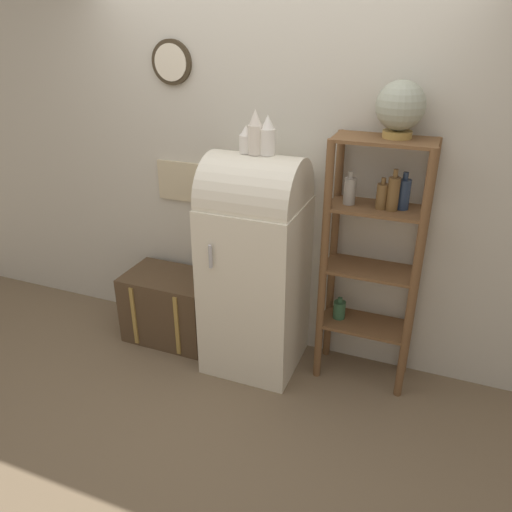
{
  "coord_description": "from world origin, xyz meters",
  "views": [
    {
      "loc": [
        1.11,
        -2.53,
        2.25
      ],
      "look_at": [
        0.0,
        0.25,
        0.83
      ],
      "focal_mm": 35.0,
      "sensor_mm": 36.0,
      "label": 1
    }
  ],
  "objects_px": {
    "suitcase_trunk": "(171,306)",
    "globe": "(400,107)",
    "refrigerator": "(255,261)",
    "vase_right": "(268,136)",
    "vase_left": "(246,140)",
    "vase_center": "(255,133)"
  },
  "relations": [
    {
      "from": "suitcase_trunk",
      "to": "vase_right",
      "type": "height_order",
      "value": "vase_right"
    },
    {
      "from": "globe",
      "to": "vase_left",
      "type": "height_order",
      "value": "globe"
    },
    {
      "from": "suitcase_trunk",
      "to": "vase_left",
      "type": "xyz_separation_m",
      "value": [
        0.65,
        -0.03,
        1.33
      ]
    },
    {
      "from": "suitcase_trunk",
      "to": "vase_right",
      "type": "relative_size",
      "value": 2.78
    },
    {
      "from": "vase_left",
      "to": "vase_center",
      "type": "relative_size",
      "value": 0.63
    },
    {
      "from": "vase_right",
      "to": "globe",
      "type": "bearing_deg",
      "value": 11.14
    },
    {
      "from": "globe",
      "to": "vase_left",
      "type": "xyz_separation_m",
      "value": [
        -0.87,
        -0.15,
        -0.22
      ]
    },
    {
      "from": "vase_left",
      "to": "vase_right",
      "type": "height_order",
      "value": "vase_right"
    },
    {
      "from": "suitcase_trunk",
      "to": "vase_center",
      "type": "height_order",
      "value": "vase_center"
    },
    {
      "from": "refrigerator",
      "to": "vase_center",
      "type": "relative_size",
      "value": 5.67
    },
    {
      "from": "vase_left",
      "to": "vase_right",
      "type": "bearing_deg",
      "value": 0.82
    },
    {
      "from": "suitcase_trunk",
      "to": "globe",
      "type": "relative_size",
      "value": 2.11
    },
    {
      "from": "suitcase_trunk",
      "to": "globe",
      "type": "bearing_deg",
      "value": 4.44
    },
    {
      "from": "refrigerator",
      "to": "vase_right",
      "type": "relative_size",
      "value": 6.38
    },
    {
      "from": "vase_left",
      "to": "vase_right",
      "type": "relative_size",
      "value": 0.7
    },
    {
      "from": "suitcase_trunk",
      "to": "vase_left",
      "type": "distance_m",
      "value": 1.48
    },
    {
      "from": "vase_left",
      "to": "refrigerator",
      "type": "bearing_deg",
      "value": -8.63
    },
    {
      "from": "globe",
      "to": "vase_right",
      "type": "height_order",
      "value": "globe"
    },
    {
      "from": "suitcase_trunk",
      "to": "globe",
      "type": "height_order",
      "value": "globe"
    },
    {
      "from": "vase_left",
      "to": "vase_center",
      "type": "height_order",
      "value": "vase_center"
    },
    {
      "from": "vase_left",
      "to": "vase_right",
      "type": "distance_m",
      "value": 0.14
    },
    {
      "from": "suitcase_trunk",
      "to": "globe",
      "type": "distance_m",
      "value": 2.17
    }
  ]
}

